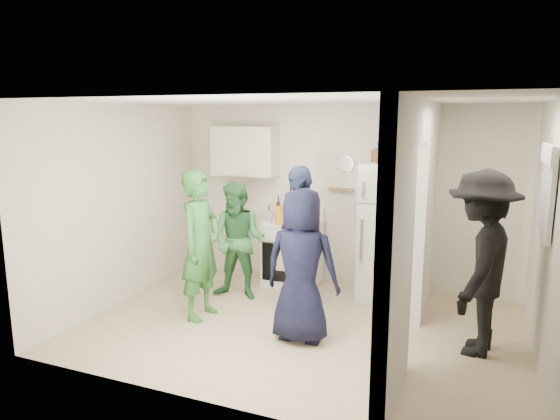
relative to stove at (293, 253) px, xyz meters
The scene contains 35 objects.
floor 1.56m from the stove, 66.28° to the right, with size 4.80×4.80×0.00m, color tan.
wall_back 1.06m from the stove, 28.73° to the left, with size 4.80×4.80×0.00m, color silver.
wall_front 3.23m from the stove, 78.91° to the right, with size 4.80×4.80×0.00m, color silver.
wall_left 2.40m from the stove, 142.69° to the right, with size 3.40×3.40×0.00m, color silver.
wall_right 3.40m from the stove, 24.53° to the right, with size 3.40×3.40×0.00m, color silver.
ceiling 2.54m from the stove, 66.28° to the right, with size 4.80×4.80×0.00m, color white.
partition_pier_back 1.99m from the stove, ahead, with size 0.12×1.20×2.50m, color silver.
partition_pier_front 3.16m from the stove, 53.89° to the right, with size 0.12×1.20×2.50m, color silver.
partition_header 2.93m from the stove, 37.24° to the right, with size 0.12×1.00×0.40m, color silver.
stove is the anchor object (origin of this frame).
upper_cabinet 1.62m from the stove, 169.35° to the left, with size 0.95×0.34×0.70m, color silver.
fridge 1.43m from the stove, ahead, with size 0.73×0.71×1.77m, color white.
wicker_basket 1.88m from the stove, ahead, with size 0.35×0.25×0.15m, color brown.
blue_bowl 1.98m from the stove, ahead, with size 0.24×0.24×0.11m, color navy.
yellow_cup_stack_top 2.15m from the stove, ahead, with size 0.09×0.09×0.25m, color #FEF815.
wall_clock 1.45m from the stove, 25.43° to the left, with size 0.22×0.22×0.03m, color white.
spice_shelf 1.12m from the stove, 24.94° to the left, with size 0.35×0.08×0.03m, color olive.
nook_window 3.42m from the stove, 21.42° to the right, with size 0.03×0.70×0.80m, color black.
nook_window_frame 3.41m from the stove, 21.52° to the right, with size 0.04×0.76×0.86m, color white.
nook_valance 3.53m from the stove, 21.69° to the right, with size 0.04×0.82×0.18m, color white.
yellow_cup_stack_stove 0.62m from the stove, 118.61° to the right, with size 0.09×0.09×0.25m, color orange.
red_cup 0.59m from the stove, 42.27° to the right, with size 0.09×0.09×0.12m, color red.
person_green_left 1.66m from the stove, 111.17° to the right, with size 0.63×0.42×1.74m, color #2F7734.
person_green_center 0.95m from the stove, 120.57° to the right, with size 0.74×0.58×1.52m, color #327338.
person_denim 0.99m from the stove, 64.11° to the right, with size 1.04×0.43×1.78m, color #354873.
person_navy 1.83m from the stove, 66.54° to the right, with size 0.80×0.52×1.63m, color black.
person_nook 2.78m from the stove, 26.99° to the right, with size 1.19×0.69×1.85m, color black.
bottle_a 0.68m from the stove, 153.77° to the left, with size 0.06×0.06×0.33m, color #5F2E13.
bottle_b 0.62m from the stove, 162.08° to the right, with size 0.06×0.06×0.28m, color #164316.
bottle_c 0.64m from the stove, 122.28° to the left, with size 0.07×0.07×0.33m, color silver.
bottle_d 0.61m from the stove, 84.60° to the right, with size 0.06×0.06×0.33m, color #5A260F.
bottle_e 0.62m from the stove, 66.68° to the left, with size 0.07×0.07×0.27m, color #969AA6.
bottle_f 0.59m from the stove, 12.81° to the left, with size 0.07×0.07×0.24m, color #13341C.
bottle_g 0.64m from the stove, 31.14° to the left, with size 0.06×0.06×0.24m, color olive.
bottle_h 0.66m from the stove, 154.65° to the right, with size 0.06×0.06×0.25m, color gray.
Camera 1 is at (1.77, -4.98, 2.35)m, focal length 32.00 mm.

